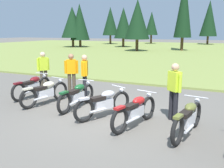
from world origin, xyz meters
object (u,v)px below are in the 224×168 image
(motorcycle_cream, at_px, (45,92))
(motorcycle_silver, at_px, (104,103))
(motorcycle_maroon, at_px, (32,86))
(motorcycle_red, at_px, (135,111))
(rider_with_back_turned, at_px, (174,89))
(rider_checking_bike, at_px, (43,69))
(motorcycle_british_green, at_px, (77,95))
(rider_in_hivis_vest, at_px, (71,72))
(motorcycle_olive, at_px, (188,118))
(rider_near_row_end, at_px, (85,74))

(motorcycle_cream, relative_size, motorcycle_silver, 1.07)
(motorcycle_maroon, height_order, motorcycle_silver, same)
(motorcycle_red, xyz_separation_m, rider_with_back_turned, (0.84, 0.88, 0.51))
(motorcycle_cream, xyz_separation_m, motorcycle_red, (3.60, -0.70, 0.00))
(motorcycle_maroon, height_order, rider_checking_bike, rider_checking_bike)
(motorcycle_maroon, relative_size, motorcycle_silver, 1.08)
(motorcycle_british_green, relative_size, rider_in_hivis_vest, 1.26)
(motorcycle_cream, xyz_separation_m, rider_in_hivis_vest, (0.11, 1.50, 0.51))
(motorcycle_cream, distance_m, motorcycle_silver, 2.52)
(motorcycle_olive, height_order, rider_with_back_turned, rider_with_back_turned)
(rider_checking_bike, height_order, rider_in_hivis_vest, same)
(motorcycle_maroon, bearing_deg, rider_with_back_turned, -3.99)
(motorcycle_maroon, xyz_separation_m, motorcycle_cream, (1.09, -0.57, 0.00))
(motorcycle_british_green, distance_m, motorcycle_red, 2.45)
(motorcycle_maroon, height_order, motorcycle_cream, same)
(motorcycle_olive, height_order, rider_in_hivis_vest, rider_in_hivis_vest)
(motorcycle_olive, bearing_deg, motorcycle_cream, 171.40)
(rider_with_back_turned, distance_m, rider_in_hivis_vest, 4.53)
(rider_in_hivis_vest, bearing_deg, motorcycle_red, -32.34)
(rider_near_row_end, bearing_deg, rider_in_hivis_vest, 167.79)
(motorcycle_red, distance_m, rider_checking_bike, 5.64)
(rider_checking_bike, relative_size, rider_with_back_turned, 1.00)
(motorcycle_red, bearing_deg, rider_with_back_turned, 46.29)
(rider_checking_bike, xyz_separation_m, rider_near_row_end, (2.28, -0.37, 0.00))
(motorcycle_red, xyz_separation_m, motorcycle_olive, (1.39, -0.05, 0.00))
(motorcycle_maroon, distance_m, motorcycle_red, 4.86)
(motorcycle_olive, distance_m, rider_near_row_end, 4.71)
(motorcycle_british_green, height_order, motorcycle_silver, same)
(motorcycle_british_green, distance_m, motorcycle_silver, 1.30)
(rider_in_hivis_vest, bearing_deg, motorcycle_silver, -38.50)
(motorcycle_cream, xyz_separation_m, rider_checking_bike, (-1.47, 1.73, 0.51))
(motorcycle_cream, bearing_deg, rider_with_back_turned, 2.31)
(motorcycle_british_green, xyz_separation_m, rider_checking_bike, (-2.74, 1.67, 0.51))
(motorcycle_maroon, xyz_separation_m, motorcycle_british_green, (2.36, -0.51, 0.00))
(rider_checking_bike, bearing_deg, motorcycle_red, -25.61)
(motorcycle_british_green, height_order, rider_near_row_end, rider_near_row_end)
(motorcycle_cream, relative_size, motorcycle_olive, 1.00)
(motorcycle_maroon, distance_m, rider_near_row_end, 2.12)
(motorcycle_olive, bearing_deg, rider_in_hivis_vest, 155.16)
(motorcycle_british_green, distance_m, rider_checking_bike, 3.25)
(motorcycle_british_green, relative_size, rider_near_row_end, 1.26)
(motorcycle_silver, xyz_separation_m, rider_checking_bike, (-3.96, 2.11, 0.51))
(motorcycle_british_green, bearing_deg, motorcycle_red, -18.08)
(motorcycle_red, bearing_deg, motorcycle_maroon, 164.85)
(rider_with_back_turned, bearing_deg, rider_checking_bike, 165.34)
(motorcycle_red, relative_size, rider_in_hivis_vest, 1.24)
(motorcycle_maroon, relative_size, motorcycle_cream, 1.01)
(motorcycle_silver, bearing_deg, motorcycle_british_green, 160.01)
(motorcycle_maroon, bearing_deg, motorcycle_red, -15.15)
(motorcycle_cream, distance_m, motorcycle_british_green, 1.28)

